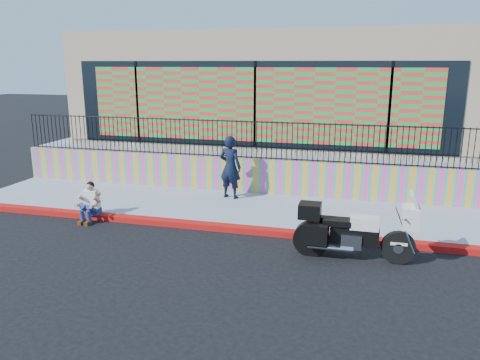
% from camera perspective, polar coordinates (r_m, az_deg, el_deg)
% --- Properties ---
extents(ground, '(90.00, 90.00, 0.00)m').
position_cam_1_polar(ground, '(12.14, -2.67, -6.08)').
color(ground, black).
rests_on(ground, ground).
extents(red_curb, '(16.00, 0.30, 0.15)m').
position_cam_1_polar(red_curb, '(12.12, -2.68, -5.75)').
color(red_curb, '#AD0C0C').
rests_on(red_curb, ground).
extents(sidewalk, '(16.00, 3.00, 0.15)m').
position_cam_1_polar(sidewalk, '(13.62, -0.60, -3.48)').
color(sidewalk, gray).
rests_on(sidewalk, ground).
extents(mural_wall, '(16.00, 0.20, 1.10)m').
position_cam_1_polar(mural_wall, '(14.94, 1.02, 0.60)').
color(mural_wall, '#FF439B').
rests_on(mural_wall, sidewalk).
extents(metal_fence, '(15.80, 0.04, 1.20)m').
position_cam_1_polar(metal_fence, '(14.72, 1.04, 4.96)').
color(metal_fence, black).
rests_on(metal_fence, mural_wall).
extents(elevated_platform, '(16.00, 10.00, 1.25)m').
position_cam_1_polar(elevated_platform, '(19.85, 4.55, 3.71)').
color(elevated_platform, gray).
rests_on(elevated_platform, ground).
extents(storefront_building, '(14.00, 8.06, 4.00)m').
position_cam_1_polar(storefront_building, '(19.33, 4.58, 11.27)').
color(storefront_building, tan).
rests_on(storefront_building, elevated_platform).
extents(police_motorcycle, '(2.57, 0.85, 1.60)m').
position_cam_1_polar(police_motorcycle, '(10.48, 13.52, -5.93)').
color(police_motorcycle, black).
rests_on(police_motorcycle, ground).
extents(police_officer, '(0.78, 0.60, 1.92)m').
position_cam_1_polar(police_officer, '(14.20, -1.20, 1.58)').
color(police_officer, black).
rests_on(police_officer, sidewalk).
extents(seated_man, '(0.54, 0.71, 1.06)m').
position_cam_1_polar(seated_man, '(13.26, -17.93, -2.98)').
color(seated_man, navy).
rests_on(seated_man, ground).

